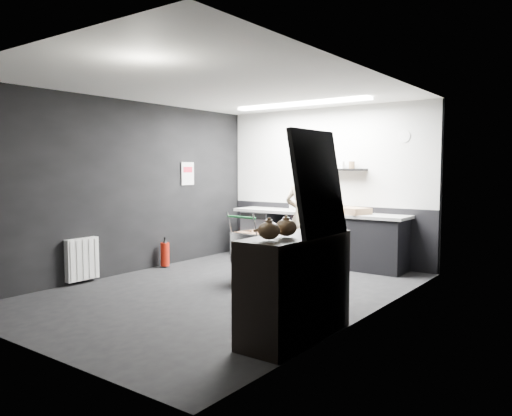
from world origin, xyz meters
The scene contains 22 objects.
floor centered at (0.00, 0.00, 0.00)m, with size 5.50×5.50×0.00m, color black.
ceiling centered at (0.00, 0.00, 2.70)m, with size 5.50×5.50×0.00m, color white.
wall_back centered at (0.00, 2.75, 1.35)m, with size 5.50×5.50×0.00m, color black.
wall_front centered at (0.00, -2.75, 1.35)m, with size 5.50×5.50×0.00m, color black.
wall_left centered at (-2.00, 0.00, 1.35)m, with size 5.50×5.50×0.00m, color black.
wall_right centered at (2.00, 0.00, 1.35)m, with size 5.50×5.50×0.00m, color black.
kitchen_wall_panel centered at (0.00, 2.73, 1.85)m, with size 3.95×0.02×1.70m, color silver.
dado_panel centered at (0.00, 2.73, 0.50)m, with size 3.95×0.02×1.00m, color black.
floating_shelf centered at (0.20, 2.62, 1.62)m, with size 1.20×0.22×0.04m, color black.
wall_clock centered at (1.40, 2.72, 2.15)m, with size 0.20×0.20×0.03m, color white.
poster centered at (-1.98, 1.30, 1.55)m, with size 0.02×0.30×0.40m, color silver.
poster_red_band centered at (-1.98, 1.30, 1.62)m, with size 0.01×0.22×0.10m, color red.
radiator centered at (-1.94, -0.90, 0.35)m, with size 0.10×0.50×0.60m, color white.
ceiling_strip centered at (0.00, 1.85, 2.67)m, with size 2.40×0.20×0.04m, color white.
prep_counter centered at (0.14, 2.42, 0.46)m, with size 3.20×0.61×0.90m.
person centered at (-0.01, 1.97, 0.85)m, with size 0.62×0.41×1.70m, color beige.
shopping_cart centered at (-0.03, 0.84, 0.46)m, with size 0.59×0.92×0.98m.
sideboard centered at (1.74, -1.01, 0.63)m, with size 0.57×1.34×2.00m.
fire_extinguisher centered at (-1.85, 0.61, 0.23)m, with size 0.15×0.15×0.48m.
cardboard_box centered at (0.69, 2.37, 0.95)m, with size 0.52×0.40×0.10m, color #9A7552.
pink_tub centered at (-0.30, 2.42, 0.99)m, with size 0.18×0.18×0.18m, color silver.
white_container centered at (-0.38, 2.37, 0.99)m, with size 0.20×0.15×0.18m, color white.
Camera 1 is at (4.24, -5.08, 1.64)m, focal length 35.00 mm.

